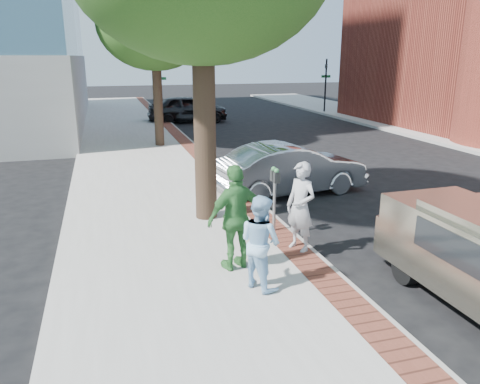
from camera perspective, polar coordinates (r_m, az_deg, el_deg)
name	(u,v)px	position (r m, az deg, el deg)	size (l,w,h in m)	color
ground	(253,249)	(10.11, 1.62, -6.91)	(120.00, 120.00, 0.00)	black
sidewalk	(146,168)	(17.34, -11.37, 2.92)	(5.00, 60.00, 0.15)	#9E9991
brick_strip	(205,162)	(17.63, -4.24, 3.68)	(0.60, 60.00, 0.01)	brown
curb	(214,163)	(17.72, -3.13, 3.51)	(0.10, 60.00, 0.15)	gray
signal_near	(161,84)	(31.12, -9.60, 12.84)	(0.70, 0.15, 3.80)	black
signal_far	(326,81)	(34.51, 10.40, 13.12)	(0.70, 0.15, 3.80)	black
tree_far	(154,23)	(21.01, -10.42, 19.60)	(4.80, 4.80, 7.14)	black
parking_meter	(275,186)	(10.40, 4.26, 0.75)	(0.12, 0.32, 1.47)	gray
person_gray	(301,207)	(9.46, 7.42, -1.80)	(0.67, 0.44, 1.83)	#AAAAAF
person_officer	(260,242)	(7.92, 2.50, -6.09)	(0.79, 0.62, 1.63)	#9CCDF1
person_green	(236,218)	(8.54, -0.45, -3.14)	(1.16, 0.48, 1.98)	#387D38
sedan_silver	(290,169)	(13.95, 6.12, 2.81)	(1.60, 4.59, 1.51)	#ACAEB3
bg_car	(188,109)	(29.64, -6.41, 10.06)	(1.98, 4.91, 1.67)	black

